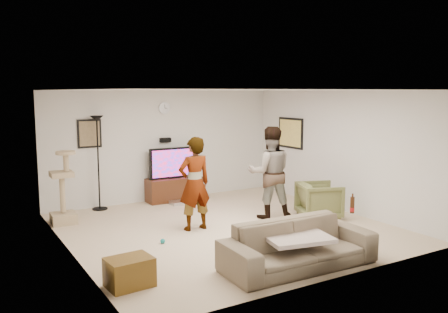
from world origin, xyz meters
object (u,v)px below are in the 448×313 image
tv_stand (174,189)px  side_table (129,272)px  person_left (194,184)px  armchair (319,200)px  tv (174,163)px  sofa (299,245)px  beer_bottle (352,205)px  person_right (270,173)px  floor_lamp (98,163)px  cat_tree (62,187)px

tv_stand → side_table: (-2.52, -4.11, -0.08)m
person_left → armchair: 2.56m
tv → person_left: person_left is taller
sofa → tv_stand: bearing=89.1°
tv_stand → sofa: bearing=-92.8°
beer_bottle → side_table: beer_bottle is taller
tv → person_left: size_ratio=0.69×
person_right → side_table: size_ratio=3.20×
person_right → tv_stand: bearing=-42.8°
sofa → armchair: size_ratio=2.87×
floor_lamp → beer_bottle: floor_lamp is taller
sofa → side_table: size_ratio=3.95×
floor_lamp → sofa: 5.00m
floor_lamp → person_right: size_ratio=1.09×
tv_stand → cat_tree: cat_tree is taller
tv → person_right: bearing=-67.1°
sofa → side_table: 2.36m
floor_lamp → person_right: 3.59m
tv_stand → sofa: 4.70m
floor_lamp → armchair: floor_lamp is taller
tv_stand → sofa: size_ratio=0.57×
tv → side_table: (-2.52, -4.11, -0.69)m
person_left → tv_stand: bearing=-106.0°
sofa → beer_bottle: 1.12m
cat_tree → person_right: person_right is taller
beer_bottle → side_table: 3.41m
tv → sofa: 4.73m
floor_lamp → side_table: size_ratio=3.50×
cat_tree → person_right: size_ratio=0.77×
person_right → side_table: bearing=51.3°
floor_lamp → person_right: (2.69, -2.37, -0.09)m
sofa → tv: bearing=89.1°
tv_stand → cat_tree: (-2.60, -0.68, 0.43)m
beer_bottle → armchair: size_ratio=0.32×
sofa → side_table: sofa is taller
person_right → sofa: person_right is taller
sofa → armchair: (2.04, 1.84, 0.03)m
cat_tree → armchair: 4.93m
person_right → armchair: bearing=172.2°
cat_tree → beer_bottle: cat_tree is taller
person_right → person_left: bearing=22.8°
tv → floor_lamp: bearing=178.5°
person_left → sofa: 2.49m
tv_stand → person_left: (-0.64, -2.28, 0.58)m
cat_tree → armchair: bearing=-26.2°
person_right → sofa: size_ratio=0.81×
tv_stand → tv: size_ratio=1.09×
beer_bottle → side_table: size_ratio=0.44×
tv → beer_bottle: (0.80, -4.69, -0.10)m
tv → person_left: bearing=-105.7°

